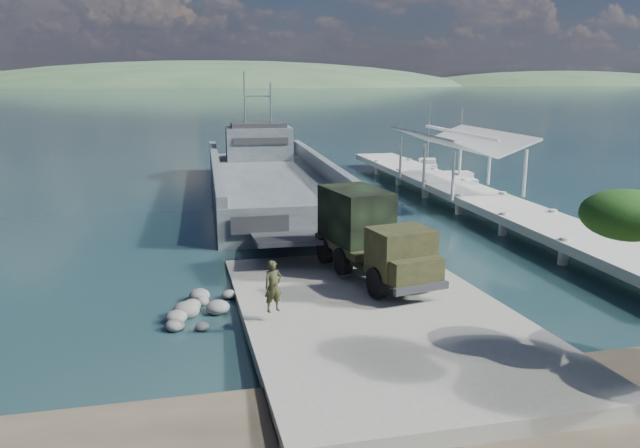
% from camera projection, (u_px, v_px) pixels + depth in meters
% --- Properties ---
extents(ground, '(1400.00, 1400.00, 0.00)m').
position_uv_depth(ground, '(367.00, 312.00, 24.86)').
color(ground, '#19383E').
rests_on(ground, ground).
extents(boat_ramp, '(10.00, 18.00, 0.50)m').
position_uv_depth(boat_ramp, '(375.00, 315.00, 23.85)').
color(boat_ramp, gray).
rests_on(boat_ramp, ground).
extents(shoreline_rocks, '(3.20, 5.60, 0.90)m').
position_uv_depth(shoreline_rocks, '(209.00, 320.00, 24.00)').
color(shoreline_rocks, '#5C5D5A').
rests_on(shoreline_rocks, ground).
extents(distant_headlands, '(1000.00, 240.00, 48.00)m').
position_uv_depth(distant_headlands, '(239.00, 86.00, 566.89)').
color(distant_headlands, '#325032').
rests_on(distant_headlands, ground).
extents(pier, '(6.40, 44.00, 6.10)m').
position_uv_depth(pier, '(464.00, 183.00, 45.09)').
color(pier, '#B1B2A7').
rests_on(pier, ground).
extents(landing_craft, '(10.03, 35.08, 10.33)m').
position_uv_depth(landing_craft, '(271.00, 187.00, 48.12)').
color(landing_craft, '#444B50').
rests_on(landing_craft, ground).
extents(military_truck, '(3.81, 8.17, 3.65)m').
position_uv_depth(military_truck, '(370.00, 235.00, 27.55)').
color(military_truck, black).
rests_on(military_truck, boat_ramp).
extents(soldier, '(0.79, 0.63, 1.89)m').
position_uv_depth(soldier, '(273.00, 296.00, 22.38)').
color(soldier, black).
rests_on(soldier, boat_ramp).
extents(sailboat_near, '(2.19, 5.63, 6.69)m').
position_uv_depth(sailboat_near, '(459.00, 179.00, 54.46)').
color(sailboat_near, silver).
rests_on(sailboat_near, ground).
extents(sailboat_far, '(3.50, 5.90, 6.91)m').
position_uv_depth(sailboat_far, '(428.00, 166.00, 62.69)').
color(sailboat_far, silver).
rests_on(sailboat_far, ground).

